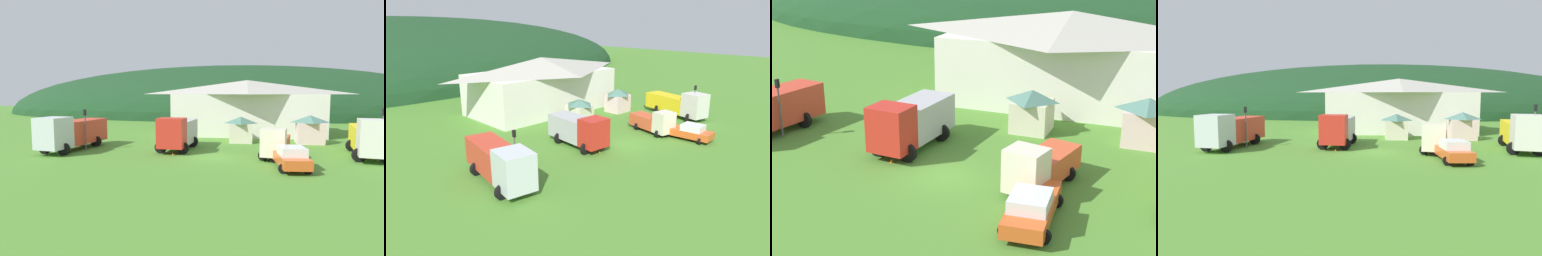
% 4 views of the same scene
% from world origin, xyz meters
% --- Properties ---
extents(ground_plane, '(200.00, 200.00, 0.00)m').
position_xyz_m(ground_plane, '(0.00, 0.00, 0.00)').
color(ground_plane, '#4C842D').
extents(forested_hill_backdrop, '(124.28, 60.00, 25.26)m').
position_xyz_m(forested_hill_backdrop, '(0.00, 62.61, 0.00)').
color(forested_hill_backdrop, '#193D1E').
rests_on(forested_hill_backdrop, ground).
extents(depot_building, '(20.18, 10.73, 7.13)m').
position_xyz_m(depot_building, '(3.12, 17.09, 3.68)').
color(depot_building, white).
rests_on(depot_building, ground).
extents(play_shed_cream, '(2.65, 2.76, 2.84)m').
position_xyz_m(play_shed_cream, '(2.37, 9.11, 1.47)').
color(play_shed_cream, beige).
rests_on(play_shed_cream, ground).
extents(play_shed_pink, '(3.02, 2.48, 3.07)m').
position_xyz_m(play_shed_pink, '(9.74, 9.19, 1.58)').
color(play_shed_pink, beige).
rests_on(play_shed_pink, ground).
extents(tow_truck_silver, '(3.86, 8.36, 3.31)m').
position_xyz_m(tow_truck_silver, '(-13.57, 1.53, 1.76)').
color(tow_truck_silver, silver).
rests_on(tow_truck_silver, ground).
extents(crane_truck_red, '(3.47, 6.75, 3.22)m').
position_xyz_m(crane_truck_red, '(-3.59, 3.16, 1.73)').
color(crane_truck_red, red).
rests_on(crane_truck_red, ground).
extents(light_truck_cream, '(3.09, 5.62, 2.63)m').
position_xyz_m(light_truck_cream, '(5.25, 0.41, 1.25)').
color(light_truck_cream, beige).
rests_on(light_truck_cream, ground).
extents(flatbed_truck_yellow, '(4.10, 8.78, 3.41)m').
position_xyz_m(flatbed_truck_yellow, '(13.13, 2.03, 1.70)').
color(flatbed_truck_yellow, silver).
rests_on(flatbed_truck_yellow, ground).
extents(service_pickup_orange, '(2.62, 5.36, 1.66)m').
position_xyz_m(service_pickup_orange, '(5.93, -3.30, 0.83)').
color(service_pickup_orange, '#DE5722').
rests_on(service_pickup_orange, ground).
extents(traffic_light_west, '(0.20, 0.32, 3.90)m').
position_xyz_m(traffic_light_west, '(-12.18, 1.57, 2.41)').
color(traffic_light_west, '#4C4C51').
rests_on(traffic_light_west, ground).
extents(traffic_light_east, '(0.20, 0.32, 4.24)m').
position_xyz_m(traffic_light_east, '(13.41, 0.11, 2.60)').
color(traffic_light_east, '#4C4C51').
rests_on(traffic_light_east, ground).
extents(traffic_cone_near_pickup, '(0.36, 0.36, 0.50)m').
position_xyz_m(traffic_cone_near_pickup, '(-3.53, 0.51, 0.00)').
color(traffic_cone_near_pickup, orange).
rests_on(traffic_cone_near_pickup, ground).
extents(traffic_cone_mid_row, '(0.36, 0.36, 0.55)m').
position_xyz_m(traffic_cone_mid_row, '(5.28, -1.50, 0.00)').
color(traffic_cone_mid_row, orange).
rests_on(traffic_cone_mid_row, ground).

